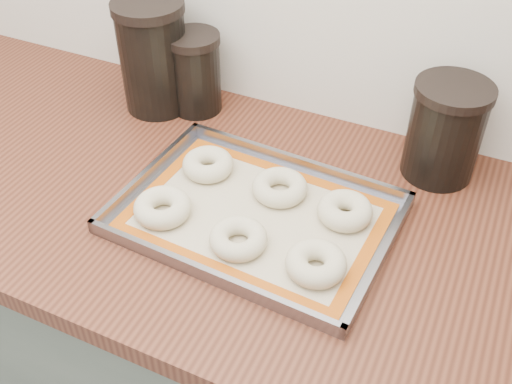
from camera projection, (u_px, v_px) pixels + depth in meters
The scene contains 13 objects.
cabinet at pixel (230, 349), 1.39m from camera, with size 3.00×0.65×0.86m, color slate.
countertop at pixel (223, 204), 1.09m from camera, with size 3.06×0.68×0.04m, color brown.
baking_tray at pixel (256, 215), 1.03m from camera, with size 0.48×0.35×0.03m.
baking_mat at pixel (256, 216), 1.03m from camera, with size 0.44×0.31×0.00m.
bagel_front_left at pixel (163, 207), 1.02m from camera, with size 0.10×0.10×0.03m, color beige.
bagel_front_mid at pixel (238, 239), 0.97m from camera, with size 0.10×0.10×0.03m, color beige.
bagel_front_right at pixel (316, 263), 0.93m from camera, with size 0.10×0.10×0.04m, color beige.
bagel_back_left at pixel (208, 164), 1.11m from camera, with size 0.10×0.10×0.03m, color beige.
bagel_back_mid at pixel (280, 187), 1.07m from camera, with size 0.10×0.10×0.03m, color beige.
bagel_back_right at pixel (345, 211), 1.02m from camera, with size 0.09×0.09×0.04m, color beige.
canister_left at pixel (153, 56), 1.23m from camera, with size 0.15×0.15×0.23m.
canister_mid at pixel (195, 73), 1.24m from camera, with size 0.11×0.11×0.17m.
canister_right at pixel (445, 131), 1.07m from camera, with size 0.14×0.14×0.19m.
Camera 1 is at (0.40, 0.96, 1.61)m, focal length 42.00 mm.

